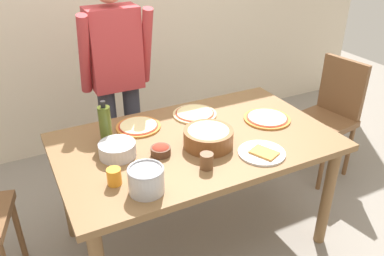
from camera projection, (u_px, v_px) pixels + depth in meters
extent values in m
plane|color=gray|center=(195.00, 236.00, 2.66)|extent=(8.00, 8.00, 0.00)
cube|color=brown|center=(196.00, 142.00, 2.31)|extent=(1.60, 0.96, 0.04)
cylinder|color=brown|center=(327.00, 197.00, 2.46)|extent=(0.07, 0.07, 0.72)
cylinder|color=brown|center=(67.00, 191.00, 2.51)|extent=(0.07, 0.07, 0.72)
cylinder|color=brown|center=(253.00, 140.00, 3.09)|extent=(0.07, 0.07, 0.72)
cylinder|color=#2D2D38|center=(111.00, 142.00, 2.93)|extent=(0.12, 0.12, 0.85)
cylinder|color=#2D2D38|center=(134.00, 137.00, 3.00)|extent=(0.12, 0.12, 0.85)
cube|color=#B7383D|center=(114.00, 49.00, 2.63)|extent=(0.34, 0.20, 0.55)
cylinder|color=#B7383D|center=(84.00, 55.00, 2.51)|extent=(0.07, 0.21, 0.55)
cylinder|color=#B7383D|center=(146.00, 46.00, 2.67)|extent=(0.07, 0.21, 0.55)
cylinder|color=brown|center=(18.00, 229.00, 2.40)|extent=(0.04, 0.04, 0.45)
cube|color=brown|center=(323.00, 122.00, 3.11)|extent=(0.46, 0.46, 0.05)
cube|color=brown|center=(342.00, 87.00, 3.08)|extent=(0.10, 0.38, 0.45)
cylinder|color=brown|center=(288.00, 146.00, 3.26)|extent=(0.04, 0.04, 0.45)
cylinder|color=brown|center=(322.00, 165.00, 3.02)|extent=(0.04, 0.04, 0.45)
cylinder|color=brown|center=(315.00, 134.00, 3.44)|extent=(0.04, 0.04, 0.45)
cylinder|color=brown|center=(349.00, 151.00, 3.20)|extent=(0.04, 0.04, 0.45)
cylinder|color=beige|center=(195.00, 114.00, 2.57)|extent=(0.29, 0.29, 0.01)
cylinder|color=#B22D1E|center=(195.00, 113.00, 2.57)|extent=(0.25, 0.25, 0.00)
cylinder|color=beige|center=(195.00, 112.00, 2.57)|extent=(0.23, 0.23, 0.00)
cylinder|color=#C67A33|center=(138.00, 127.00, 2.42)|extent=(0.27, 0.27, 0.01)
cylinder|color=#B22D1E|center=(138.00, 126.00, 2.42)|extent=(0.24, 0.24, 0.00)
cylinder|color=beige|center=(138.00, 125.00, 2.41)|extent=(0.22, 0.22, 0.00)
cylinder|color=#C67A33|center=(267.00, 119.00, 2.51)|extent=(0.30, 0.30, 0.01)
cylinder|color=#B22D1E|center=(267.00, 118.00, 2.51)|extent=(0.26, 0.26, 0.00)
cylinder|color=beige|center=(267.00, 117.00, 2.51)|extent=(0.24, 0.24, 0.00)
cylinder|color=white|center=(262.00, 153.00, 2.16)|extent=(0.26, 0.26, 0.01)
cube|color=#CC8438|center=(264.00, 153.00, 2.13)|extent=(0.15, 0.17, 0.01)
cylinder|color=brown|center=(208.00, 138.00, 2.21)|extent=(0.28, 0.28, 0.10)
ellipsoid|color=beige|center=(208.00, 132.00, 2.19)|extent=(0.25, 0.25, 0.05)
cylinder|color=#B7B7BC|center=(117.00, 150.00, 2.12)|extent=(0.20, 0.20, 0.08)
cylinder|color=#4C2D1E|center=(161.00, 151.00, 2.14)|extent=(0.11, 0.11, 0.04)
ellipsoid|color=#9E3323|center=(161.00, 149.00, 2.13)|extent=(0.10, 0.10, 0.05)
cylinder|color=#47561E|center=(105.00, 125.00, 2.22)|extent=(0.07, 0.07, 0.22)
cylinder|color=black|center=(103.00, 104.00, 2.16)|extent=(0.03, 0.03, 0.04)
cylinder|color=#B7B7BC|center=(146.00, 181.00, 1.84)|extent=(0.17, 0.17, 0.12)
torus|color=#A5A5AD|center=(145.00, 169.00, 1.81)|extent=(0.17, 0.17, 0.01)
cylinder|color=orange|center=(114.00, 177.00, 1.90)|extent=(0.07, 0.07, 0.08)
cylinder|color=brown|center=(207.00, 161.00, 2.02)|extent=(0.07, 0.07, 0.08)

